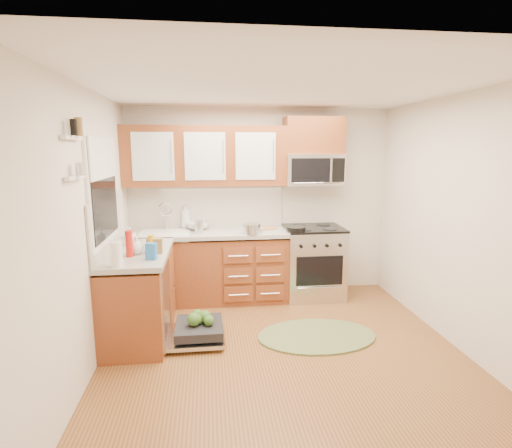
{
  "coord_description": "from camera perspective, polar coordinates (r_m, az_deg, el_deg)",
  "views": [
    {
      "loc": [
        -0.7,
        -3.6,
        1.97
      ],
      "look_at": [
        -0.16,
        0.85,
        1.12
      ],
      "focal_mm": 28.0,
      "sensor_mm": 36.0,
      "label": 1
    }
  ],
  "objects": [
    {
      "name": "wall_right",
      "position": [
        4.41,
        26.93,
        0.17
      ],
      "size": [
        0.04,
        3.5,
        2.5
      ],
      "primitive_type": "cube",
      "color": "beige",
      "rests_on": "ground"
    },
    {
      "name": "cutting_board",
      "position": [
        5.25,
        1.16,
        -0.63
      ],
      "size": [
        0.32,
        0.25,
        0.02
      ],
      "primitive_type": "cube",
      "rotation": [
        0.0,
        0.0,
        0.25
      ],
      "color": "#9F7349",
      "rests_on": "countertop_back"
    },
    {
      "name": "stock_pot",
      "position": [
        4.95,
        -0.59,
        -0.68
      ],
      "size": [
        0.29,
        0.29,
        0.13
      ],
      "primitive_type": "cylinder",
      "rotation": [
        0.0,
        0.0,
        0.39
      ],
      "color": "silver",
      "rests_on": "countertop_back"
    },
    {
      "name": "bowl_a",
      "position": [
        5.04,
        -0.42,
        -0.91
      ],
      "size": [
        0.28,
        0.28,
        0.06
      ],
      "primitive_type": "imported",
      "rotation": [
        0.0,
        0.0,
        -0.23
      ],
      "color": "#999999",
      "rests_on": "countertop_back"
    },
    {
      "name": "upper_cabinets",
      "position": [
        5.18,
        -7.28,
        9.59
      ],
      "size": [
        2.05,
        0.35,
        0.75
      ],
      "primitive_type": null,
      "color": "#5E2A15",
      "rests_on": "ground"
    },
    {
      "name": "wall_front",
      "position": [
        2.11,
        13.17,
        -9.53
      ],
      "size": [
        3.5,
        0.04,
        2.5
      ],
      "primitive_type": "cube",
      "color": "beige",
      "rests_on": "ground"
    },
    {
      "name": "shelf_lower",
      "position": [
        3.41,
        -24.41,
        6.1
      ],
      "size": [
        0.04,
        0.4,
        0.03
      ],
      "primitive_type": "cube",
      "color": "white",
      "rests_on": "ground"
    },
    {
      "name": "ceiling",
      "position": [
        3.71,
        4.29,
        18.93
      ],
      "size": [
        3.5,
        3.5,
        0.0
      ],
      "primitive_type": "plane",
      "rotation": [
        3.14,
        0.0,
        0.0
      ],
      "color": "white",
      "rests_on": "ground"
    },
    {
      "name": "shelf_upper",
      "position": [
        3.41,
        -24.8,
        11.12
      ],
      "size": [
        0.04,
        0.4,
        0.03
      ],
      "primitive_type": "cube",
      "color": "white",
      "rests_on": "ground"
    },
    {
      "name": "soap_bottle_b",
      "position": [
        4.59,
        -17.51,
        -1.67
      ],
      "size": [
        0.11,
        0.12,
        0.2
      ],
      "primitive_type": "imported",
      "rotation": [
        0.0,
        0.0,
        -0.36
      ],
      "color": "#999999",
      "rests_on": "countertop_left"
    },
    {
      "name": "floor",
      "position": [
        4.16,
        3.79,
        -17.53
      ],
      "size": [
        3.5,
        3.5,
        0.0
      ],
      "primitive_type": "plane",
      "color": "brown",
      "rests_on": "ground"
    },
    {
      "name": "microwave",
      "position": [
        5.34,
        8.16,
        7.72
      ],
      "size": [
        0.76,
        0.38,
        0.4
      ],
      "primitive_type": null,
      "color": "silver",
      "rests_on": "ground"
    },
    {
      "name": "cup",
      "position": [
        5.04,
        -0.61,
        -0.6
      ],
      "size": [
        0.18,
        0.18,
        0.11
      ],
      "primitive_type": "imported",
      "rotation": [
        0.0,
        0.0,
        -0.41
      ],
      "color": "#999999",
      "rests_on": "countertop_back"
    },
    {
      "name": "rug",
      "position": [
        4.45,
        8.65,
        -15.51
      ],
      "size": [
        1.28,
        0.85,
        0.02
      ],
      "primitive_type": null,
      "rotation": [
        0.0,
        0.0,
        0.02
      ],
      "color": "olive",
      "rests_on": "ground"
    },
    {
      "name": "base_cabinet_left",
      "position": [
        4.47,
        -16.37,
        -9.95
      ],
      "size": [
        0.6,
        1.25,
        0.85
      ],
      "primitive_type": "cube",
      "color": "#5E2A15",
      "rests_on": "ground"
    },
    {
      "name": "backsplash_left",
      "position": [
        4.32,
        -20.64,
        -0.09
      ],
      "size": [
        0.02,
        1.25,
        0.57
      ],
      "primitive_type": "cube",
      "color": "beige",
      "rests_on": "ground"
    },
    {
      "name": "soap_bottle_c",
      "position": [
        4.18,
        -16.76,
        -2.91
      ],
      "size": [
        0.15,
        0.15,
        0.18
      ],
      "primitive_type": "imported",
      "rotation": [
        0.0,
        0.0,
        0.06
      ],
      "color": "#999999",
      "rests_on": "countertop_left"
    },
    {
      "name": "backsplash_back",
      "position": [
        5.39,
        -7.11,
        2.54
      ],
      "size": [
        2.05,
        0.02,
        0.57
      ],
      "primitive_type": "cube",
      "color": "beige",
      "rests_on": "ground"
    },
    {
      "name": "countertop_back",
      "position": [
        5.15,
        -7.03,
        -1.34
      ],
      "size": [
        2.07,
        0.64,
        0.05
      ],
      "primitive_type": "cube",
      "color": "#AEA99F",
      "rests_on": "base_cabinet_back"
    },
    {
      "name": "red_bottle",
      "position": [
        4.09,
        -17.66,
        -2.71
      ],
      "size": [
        0.09,
        0.09,
        0.26
      ],
      "primitive_type": "cylinder",
      "rotation": [
        0.0,
        0.0,
        0.42
      ],
      "color": "red",
      "rests_on": "countertop_left"
    },
    {
      "name": "range",
      "position": [
        5.43,
        8.14,
        -5.38
      ],
      "size": [
        0.76,
        0.64,
        0.95
      ],
      "primitive_type": null,
      "color": "silver",
      "rests_on": "ground"
    },
    {
      "name": "canister",
      "position": [
        5.06,
        -8.16,
        -0.33
      ],
      "size": [
        0.12,
        0.12,
        0.17
      ],
      "primitive_type": "cylinder",
      "rotation": [
        0.0,
        0.0,
        -0.15
      ],
      "color": "silver",
      "rests_on": "countertop_back"
    },
    {
      "name": "soap_bottle_a",
      "position": [
        5.36,
        -10.02,
        1.13
      ],
      "size": [
        0.13,
        0.13,
        0.33
      ],
      "primitive_type": "imported",
      "rotation": [
        0.0,
        0.0,
        0.04
      ],
      "color": "#999999",
      "rests_on": "countertop_back"
    },
    {
      "name": "sink",
      "position": [
        5.18,
        -12.82,
        -2.59
      ],
      "size": [
        0.62,
        0.5,
        0.26
      ],
      "primitive_type": null,
      "color": "white",
      "rests_on": "ground"
    },
    {
      "name": "base_cabinet_back",
      "position": [
        5.28,
        -6.91,
        -6.36
      ],
      "size": [
        2.05,
        0.6,
        0.85
      ],
      "primitive_type": "cube",
      "color": "#5E2A15",
      "rests_on": "ground"
    },
    {
      "name": "countertop_left",
      "position": [
        4.33,
        -16.57,
        -4.04
      ],
      "size": [
        0.64,
        1.27,
        0.05
      ],
      "primitive_type": "cube",
      "color": "#AEA99F",
      "rests_on": "base_cabinet_left"
    },
    {
      "name": "wooden_box",
      "position": [
        4.18,
        -14.29,
        -3.0
      ],
      "size": [
        0.16,
        0.12,
        0.15
      ],
      "primitive_type": "cube",
      "rotation": [
        0.0,
        0.0,
        0.04
      ],
      "color": "brown",
      "rests_on": "countertop_left"
    },
    {
      "name": "cabinet_over_mw",
      "position": [
        5.36,
        8.21,
        12.38
      ],
      "size": [
        0.76,
        0.35,
        0.47
      ],
      "primitive_type": "cube",
      "color": "#5E2A15",
      "rests_on": "ground"
    },
    {
      "name": "window_blind",
      "position": [
        4.22,
        -20.99,
        8.81
      ],
      "size": [
        0.02,
        0.96,
        0.4
      ],
      "primitive_type": "cube",
      "color": "white",
      "rests_on": "ground"
    },
    {
      "name": "wall_back",
      "position": [
        5.44,
        0.55,
        3.13
      ],
      "size": [
        3.5,
        0.04,
        2.5
      ],
      "primitive_type": "cube",
      "color": "beige",
      "rests_on": "ground"
    },
    {
      "name": "window",
      "position": [
        4.25,
        -21.02,
        4.35
      ],
      "size": [
        0.03,
        1.05,
        1.05
      ],
      "primitive_type": null,
      "color": "white",
      "rests_on": "ground"
    },
    {
      "name": "wall_left",
      "position": [
        3.82,
        -22.72,
        -0.97
      ],
      "size": [
        0.04,
        3.5,
        2.5
      ],
      "primitive_type": "cube",
      "color": "beige",
      "rests_on": "ground"
    },
    {
      "name": "blue_carton",
      "position": [
        3.94,
        -14.74,
        -3.8
      ],
      "size": [
        0.11,
        0.08,
        0.16
      ],
      "primitive_type": "cube",
      "rotation": [
        0.0,
        0.0,
        -0.26
      ],
      "color": "blue",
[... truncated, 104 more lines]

